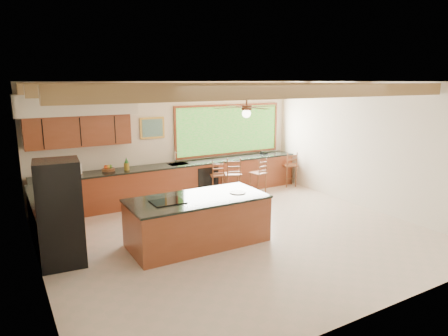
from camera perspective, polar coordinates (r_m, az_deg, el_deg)
ground at (r=8.11m, az=2.00°, el=-9.46°), size 7.20×7.20×0.00m
room_shell at (r=8.05m, az=-1.39°, el=6.65°), size 7.27×6.54×3.02m
counter_run at (r=9.79m, az=-9.98°, el=-2.93°), size 7.12×3.10×1.23m
island at (r=7.56m, az=-3.78°, el=-7.49°), size 2.58×1.23×0.92m
refrigerator at (r=7.10m, az=-22.35°, el=-6.02°), size 0.76×0.74×1.78m
bar_stool_a at (r=10.33m, az=-0.81°, el=-1.13°), size 0.47×0.47×1.02m
bar_stool_b at (r=10.09m, az=1.43°, el=-1.02°), size 0.54×0.54×1.15m
bar_stool_c at (r=10.58m, az=5.08°, el=-0.85°), size 0.43×0.43×1.02m
bar_stool_d at (r=11.67m, az=9.53°, el=0.28°), size 0.45×0.45×1.02m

